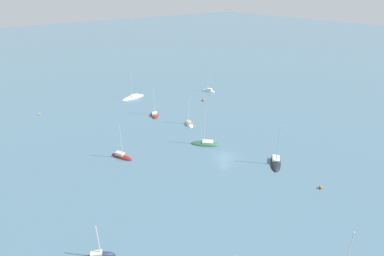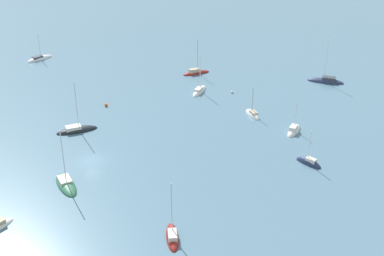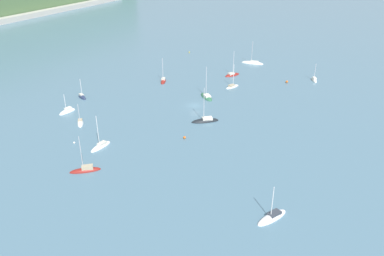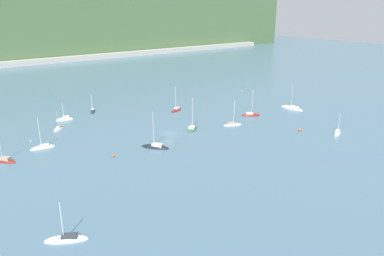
{
  "view_description": "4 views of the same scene",
  "coord_description": "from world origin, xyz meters",
  "px_view_note": "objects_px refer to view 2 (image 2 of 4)",
  "views": [
    {
      "loc": [
        -41.48,
        43.92,
        36.32
      ],
      "look_at": [
        12.9,
        -0.52,
        2.69
      ],
      "focal_mm": 28.0,
      "sensor_mm": 36.0,
      "label": 1
    },
    {
      "loc": [
        68.42,
        35.86,
        45.23
      ],
      "look_at": [
        -11.78,
        13.94,
        2.11
      ],
      "focal_mm": 50.0,
      "sensor_mm": 36.0,
      "label": 2
    },
    {
      "loc": [
        -93.66,
        -40.97,
        42.65
      ],
      "look_at": [
        -17.13,
        -6.78,
        1.62
      ],
      "focal_mm": 35.0,
      "sensor_mm": 36.0,
      "label": 3
    },
    {
      "loc": [
        -55.33,
        -84.25,
        34.93
      ],
      "look_at": [
        1.3,
        -9.03,
        3.83
      ],
      "focal_mm": 35.0,
      "sensor_mm": 36.0,
      "label": 4
    }
  ],
  "objects_px": {
    "sailboat_3": "(199,91)",
    "sailboat_9": "(196,73)",
    "mooring_buoy_2": "(232,92)",
    "sailboat_1": "(326,82)",
    "sailboat_10": "(172,237)",
    "sailboat_11": "(309,163)",
    "sailboat_5": "(77,131)",
    "sailboat_6": "(66,185)",
    "sailboat_7": "(294,131)",
    "sailboat_8": "(252,115)",
    "mooring_buoy_0": "(106,105)",
    "sailboat_4": "(40,59)"
  },
  "relations": [
    {
      "from": "mooring_buoy_2",
      "to": "sailboat_11",
      "type": "bearing_deg",
      "value": 35.5
    },
    {
      "from": "sailboat_9",
      "to": "mooring_buoy_2",
      "type": "distance_m",
      "value": 13.33
    },
    {
      "from": "mooring_buoy_2",
      "to": "sailboat_10",
      "type": "bearing_deg",
      "value": 2.22
    },
    {
      "from": "sailboat_9",
      "to": "mooring_buoy_0",
      "type": "bearing_deg",
      "value": -158.38
    },
    {
      "from": "sailboat_9",
      "to": "mooring_buoy_2",
      "type": "bearing_deg",
      "value": -78.13
    },
    {
      "from": "mooring_buoy_2",
      "to": "sailboat_9",
      "type": "bearing_deg",
      "value": -130.28
    },
    {
      "from": "sailboat_5",
      "to": "sailboat_11",
      "type": "bearing_deg",
      "value": -37.42
    },
    {
      "from": "sailboat_10",
      "to": "sailboat_8",
      "type": "bearing_deg",
      "value": -27.33
    },
    {
      "from": "sailboat_10",
      "to": "mooring_buoy_2",
      "type": "height_order",
      "value": "sailboat_10"
    },
    {
      "from": "sailboat_4",
      "to": "mooring_buoy_2",
      "type": "xyz_separation_m",
      "value": [
        7.62,
        49.47,
        0.18
      ]
    },
    {
      "from": "mooring_buoy_0",
      "to": "sailboat_4",
      "type": "bearing_deg",
      "value": -128.02
    },
    {
      "from": "sailboat_6",
      "to": "sailboat_9",
      "type": "xyz_separation_m",
      "value": [
        -49.68,
        7.27,
        0.06
      ]
    },
    {
      "from": "sailboat_4",
      "to": "sailboat_6",
      "type": "distance_m",
      "value": 58.27
    },
    {
      "from": "sailboat_1",
      "to": "sailboat_5",
      "type": "xyz_separation_m",
      "value": [
        35.77,
        -42.59,
        -0.01
      ]
    },
    {
      "from": "sailboat_6",
      "to": "sailboat_9",
      "type": "distance_m",
      "value": 50.21
    },
    {
      "from": "sailboat_3",
      "to": "sailboat_8",
      "type": "xyz_separation_m",
      "value": [
        8.34,
        12.74,
        -0.02
      ]
    },
    {
      "from": "sailboat_4",
      "to": "sailboat_7",
      "type": "xyz_separation_m",
      "value": [
        21.8,
        63.75,
        0.04
      ]
    },
    {
      "from": "sailboat_1",
      "to": "sailboat_10",
      "type": "xyz_separation_m",
      "value": [
        60.09,
        -16.88,
        0.01
      ]
    },
    {
      "from": "sailboat_4",
      "to": "sailboat_5",
      "type": "relative_size",
      "value": 0.73
    },
    {
      "from": "sailboat_6",
      "to": "sailboat_10",
      "type": "bearing_deg",
      "value": 25.32
    },
    {
      "from": "sailboat_4",
      "to": "sailboat_10",
      "type": "distance_m",
      "value": 76.25
    },
    {
      "from": "sailboat_8",
      "to": "mooring_buoy_2",
      "type": "xyz_separation_m",
      "value": [
        -9.55,
        -5.94,
        0.18
      ]
    },
    {
      "from": "sailboat_3",
      "to": "sailboat_9",
      "type": "xyz_separation_m",
      "value": [
        -9.83,
        -3.37,
        0.06
      ]
    },
    {
      "from": "sailboat_3",
      "to": "sailboat_4",
      "type": "height_order",
      "value": "sailboat_3"
    },
    {
      "from": "sailboat_11",
      "to": "sailboat_3",
      "type": "bearing_deg",
      "value": -15.93
    },
    {
      "from": "sailboat_3",
      "to": "mooring_buoy_2",
      "type": "relative_size",
      "value": 17.81
    },
    {
      "from": "sailboat_1",
      "to": "sailboat_9",
      "type": "height_order",
      "value": "sailboat_1"
    },
    {
      "from": "sailboat_5",
      "to": "sailboat_3",
      "type": "bearing_deg",
      "value": 16.99
    },
    {
      "from": "sailboat_1",
      "to": "sailboat_10",
      "type": "relative_size",
      "value": 1.16
    },
    {
      "from": "mooring_buoy_0",
      "to": "mooring_buoy_2",
      "type": "relative_size",
      "value": 1.3
    },
    {
      "from": "sailboat_9",
      "to": "sailboat_4",
      "type": "bearing_deg",
      "value": 143.61
    },
    {
      "from": "sailboat_7",
      "to": "sailboat_4",
      "type": "bearing_deg",
      "value": 83.66
    },
    {
      "from": "sailboat_9",
      "to": "mooring_buoy_2",
      "type": "relative_size",
      "value": 17.63
    },
    {
      "from": "sailboat_3",
      "to": "sailboat_9",
      "type": "distance_m",
      "value": 10.39
    },
    {
      "from": "sailboat_9",
      "to": "mooring_buoy_0",
      "type": "distance_m",
      "value": 25.21
    },
    {
      "from": "sailboat_3",
      "to": "sailboat_8",
      "type": "relative_size",
      "value": 1.37
    },
    {
      "from": "sailboat_4",
      "to": "sailboat_11",
      "type": "height_order",
      "value": "sailboat_4"
    },
    {
      "from": "sailboat_6",
      "to": "sailboat_7",
      "type": "height_order",
      "value": "sailboat_6"
    },
    {
      "from": "sailboat_11",
      "to": "mooring_buoy_0",
      "type": "relative_size",
      "value": 10.77
    },
    {
      "from": "sailboat_9",
      "to": "sailboat_10",
      "type": "bearing_deg",
      "value": -115.98
    },
    {
      "from": "sailboat_9",
      "to": "mooring_buoy_0",
      "type": "xyz_separation_m",
      "value": [
        21.71,
        -12.8,
        0.18
      ]
    },
    {
      "from": "mooring_buoy_0",
      "to": "mooring_buoy_2",
      "type": "xyz_separation_m",
      "value": [
        -13.1,
        22.97,
        -0.07
      ]
    },
    {
      "from": "sailboat_5",
      "to": "sailboat_9",
      "type": "relative_size",
      "value": 1.17
    },
    {
      "from": "sailboat_4",
      "to": "mooring_buoy_0",
      "type": "bearing_deg",
      "value": -98.48
    },
    {
      "from": "sailboat_8",
      "to": "sailboat_9",
      "type": "bearing_deg",
      "value": 4.67
    },
    {
      "from": "sailboat_1",
      "to": "sailboat_7",
      "type": "bearing_deg",
      "value": 81.6
    },
    {
      "from": "sailboat_4",
      "to": "sailboat_7",
      "type": "height_order",
      "value": "sailboat_4"
    },
    {
      "from": "sailboat_4",
      "to": "sailboat_5",
      "type": "height_order",
      "value": "sailboat_5"
    },
    {
      "from": "sailboat_8",
      "to": "sailboat_3",
      "type": "bearing_deg",
      "value": 19.9
    },
    {
      "from": "sailboat_4",
      "to": "sailboat_11",
      "type": "xyz_separation_m",
      "value": [
        32.54,
        67.25,
        0.02
      ]
    }
  ]
}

